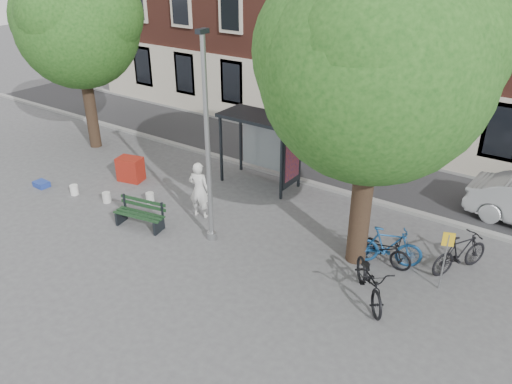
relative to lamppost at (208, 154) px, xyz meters
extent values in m
plane|color=#4C4C4F|center=(0.00, 0.00, -2.78)|extent=(90.00, 90.00, 0.00)
cube|color=#28282B|center=(0.00, 7.00, -2.78)|extent=(40.00, 4.00, 0.01)
cube|color=gray|center=(0.00, 5.00, -2.72)|extent=(40.00, 0.25, 0.12)
cube|color=gray|center=(0.00, 9.00, -2.72)|extent=(40.00, 0.25, 0.12)
cylinder|color=#9EA0A3|center=(0.00, 0.00, 0.22)|extent=(0.14, 0.14, 6.00)
cylinder|color=#9EA0A3|center=(0.00, 0.00, -2.66)|extent=(0.28, 0.28, 0.24)
cube|color=#1E2328|center=(0.00, 0.00, 3.27)|extent=(0.18, 0.35, 0.12)
cylinder|color=black|center=(4.00, 1.50, -1.08)|extent=(0.56, 0.56, 3.40)
sphere|color=#1B4915|center=(4.00, 1.50, 2.62)|extent=(5.60, 5.60, 5.60)
sphere|color=#1B4915|center=(4.90, 1.90, 3.12)|extent=(3.92, 3.92, 3.92)
sphere|color=#1B4915|center=(3.20, 1.20, 2.92)|extent=(4.20, 4.20, 4.20)
sphere|color=#1B4915|center=(4.20, 0.60, 3.22)|extent=(3.64, 3.64, 3.64)
cylinder|color=black|center=(-9.00, 3.00, -1.18)|extent=(0.48, 0.48, 3.20)
sphere|color=#1B4915|center=(-9.00, 3.00, 2.22)|extent=(4.80, 4.80, 4.80)
sphere|color=#1B4915|center=(-8.10, 3.40, 2.72)|extent=(3.36, 3.36, 3.36)
sphere|color=#1B4915|center=(-9.80, 2.70, 2.52)|extent=(3.60, 3.60, 3.60)
sphere|color=#1B4915|center=(-8.80, 2.10, 2.82)|extent=(3.12, 3.12, 3.12)
cube|color=#1E2328|center=(-2.30, 3.40, -1.53)|extent=(0.08, 0.08, 2.50)
cube|color=#1E2328|center=(0.30, 3.40, -1.53)|extent=(0.08, 0.08, 2.50)
cube|color=#1E2328|center=(-2.30, 4.60, -1.53)|extent=(0.08, 0.08, 2.50)
cube|color=#1E2328|center=(0.30, 4.60, -1.53)|extent=(0.08, 0.08, 2.50)
cube|color=#1E2328|center=(-1.00, 4.00, -0.22)|extent=(2.85, 1.45, 0.12)
cube|color=#8C999E|center=(-1.00, 4.60, -1.41)|extent=(2.34, 0.04, 2.00)
cube|color=#1E2328|center=(0.30, 4.00, -1.41)|extent=(0.12, 1.14, 2.12)
cube|color=#D84C19|center=(0.37, 4.00, -1.41)|extent=(0.02, 0.90, 1.62)
imported|color=silver|center=(-1.20, 0.88, -1.83)|extent=(0.78, 0.61, 1.90)
cube|color=#1E2328|center=(-3.00, -0.87, -2.57)|extent=(0.17, 0.53, 0.43)
cube|color=#1E2328|center=(-1.60, -0.61, -2.57)|extent=(0.17, 0.53, 0.43)
cube|color=#18361C|center=(-2.26, -0.91, -2.34)|extent=(1.65, 0.42, 0.04)
cube|color=#18361C|center=(-2.30, -0.74, -2.34)|extent=(1.65, 0.42, 0.04)
cube|color=#18361C|center=(-2.33, -0.57, -2.34)|extent=(1.65, 0.42, 0.04)
cube|color=#18361C|center=(-2.35, -0.48, -2.15)|extent=(1.64, 0.35, 0.09)
cube|color=#18361C|center=(-2.35, -0.48, -1.98)|extent=(1.64, 0.35, 0.09)
imported|color=black|center=(4.61, 1.71, -2.31)|extent=(1.81, 0.66, 0.95)
imported|color=navy|center=(4.78, 1.76, -2.21)|extent=(1.96, 1.19, 1.14)
imported|color=black|center=(4.99, 0.09, -2.22)|extent=(1.92, 2.13, 1.12)
imported|color=black|center=(6.50, 2.58, -2.21)|extent=(1.40, 1.91, 1.14)
imported|color=black|center=(0.46, 8.40, -1.99)|extent=(5.72, 2.70, 1.58)
cube|color=maroon|center=(-5.10, 1.48, -2.33)|extent=(1.01, 0.79, 0.90)
cube|color=#203995|center=(-7.38, -0.78, -2.68)|extent=(0.56, 0.42, 0.20)
cylinder|color=white|center=(-5.86, -0.49, -2.60)|extent=(0.33, 0.33, 0.36)
cylinder|color=silver|center=(-3.23, 0.61, -2.60)|extent=(0.34, 0.34, 0.36)
cylinder|color=silver|center=(-4.47, -0.23, -2.60)|extent=(0.32, 0.32, 0.36)
cylinder|color=#9EA0A3|center=(6.34, 1.50, -1.97)|extent=(0.04, 0.04, 1.63)
cube|color=gold|center=(6.34, 1.50, -1.29)|extent=(0.28, 0.13, 0.38)
camera|label=1|loc=(8.39, -9.72, 5.28)|focal=35.00mm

